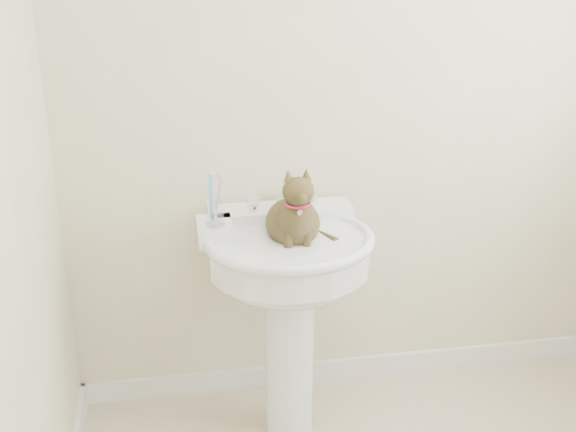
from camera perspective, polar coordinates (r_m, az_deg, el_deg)
name	(u,v)px	position (r m, az deg, el deg)	size (l,w,h in m)	color
wall_back	(360,83)	(2.66, 5.75, 10.42)	(2.20, 0.00, 2.50)	beige
baseboard_back	(350,368)	(3.12, 4.95, -11.85)	(2.20, 0.02, 0.09)	white
pedestal_sink	(289,274)	(2.51, 0.05, -4.62)	(0.60, 0.59, 0.83)	white
faucet	(282,200)	(2.56, -0.46, 1.24)	(0.28, 0.12, 0.14)	silver
soap_bar	(299,198)	(2.66, 0.87, 1.45)	(0.09, 0.06, 0.03)	#F2532C
toothbrush_cup	(215,213)	(2.44, -5.81, 0.24)	(0.07, 0.07, 0.19)	silver
cat	(295,218)	(2.42, 0.52, -0.18)	(0.20, 0.26, 0.37)	brown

